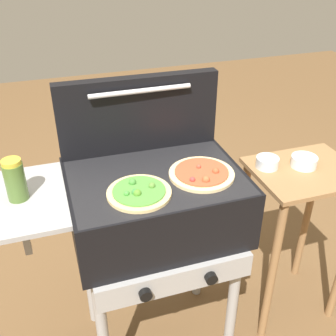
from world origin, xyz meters
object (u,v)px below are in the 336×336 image
Objects in this scene: pizza_veggie at (139,192)px; sauce_jar at (15,180)px; grill at (152,208)px; pizza_pepperoni at (202,174)px; topping_bowl_far at (267,163)px; prep_table at (297,214)px; topping_bowl_near at (304,162)px.

pizza_veggie is 0.40m from sauce_jar.
pizza_pepperoni is at bearing -16.89° from grill.
pizza_veggie is at bearing -126.38° from grill.
grill is at bearing -172.03° from topping_bowl_far.
topping_bowl_far is (0.60, 0.17, -0.09)m from pizza_veggie.
pizza_veggie is 1.50× the size of sauce_jar.
pizza_pepperoni is 0.30× the size of prep_table.
pizza_veggie is at bearing -169.63° from pizza_pepperoni.
sauce_jar is 1.15m from topping_bowl_near.
sauce_jar is (-0.46, 0.00, 0.22)m from grill.
pizza_veggie is 0.77m from topping_bowl_near.
pizza_veggie is 0.27× the size of prep_table.
topping_bowl_far is at bearing 19.75° from pizza_pepperoni.
topping_bowl_far is at bearing 4.07° from sauce_jar.
sauce_jar reaches higher than prep_table.
grill is 0.70m from prep_table.
topping_bowl_near is (1.14, 0.03, -0.15)m from sauce_jar.
sauce_jar is (-0.63, 0.06, 0.06)m from pizza_pepperoni.
prep_table is (0.67, 0.00, -0.19)m from grill.
grill is 0.68m from topping_bowl_near.
pizza_pepperoni is 0.64m from sauce_jar.
sauce_jar is (-0.39, 0.10, 0.06)m from pizza_veggie.
grill is at bearing -0.47° from sauce_jar.
sauce_jar reaches higher than pizza_veggie.
sauce_jar is at bearing 174.88° from pizza_pepperoni.
pizza_veggie is 0.83m from prep_table.
grill is 0.54m from topping_bowl_far.
prep_table is 0.30m from topping_bowl_far.
topping_bowl_near reaches higher than prep_table.
pizza_pepperoni is 0.61m from prep_table.
topping_bowl_far reaches higher than prep_table.
grill is 4.03× the size of pizza_pepperoni.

